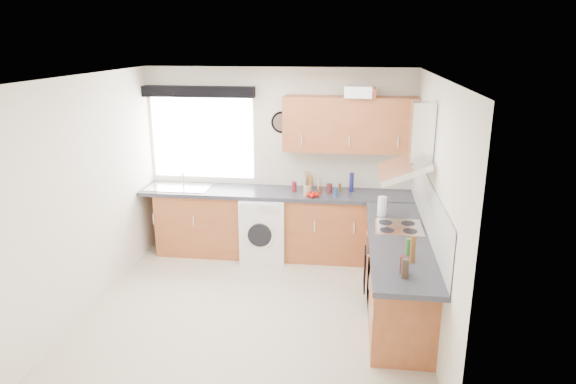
# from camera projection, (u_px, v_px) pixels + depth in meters

# --- Properties ---
(ground_plane) EXTENTS (3.60, 3.60, 0.00)m
(ground_plane) POSITION_uv_depth(u_px,v_px,m) (256.00, 309.00, 5.63)
(ground_plane) COLOR beige
(ceiling) EXTENTS (3.60, 3.60, 0.02)m
(ceiling) POSITION_uv_depth(u_px,v_px,m) (251.00, 77.00, 4.92)
(ceiling) COLOR white
(ceiling) RESTS_ON wall_back
(wall_back) EXTENTS (3.60, 0.02, 2.50)m
(wall_back) POSITION_uv_depth(u_px,v_px,m) (279.00, 161.00, 6.98)
(wall_back) COLOR silver
(wall_back) RESTS_ON ground_plane
(wall_front) EXTENTS (3.60, 0.02, 2.50)m
(wall_front) POSITION_uv_depth(u_px,v_px,m) (204.00, 278.00, 3.56)
(wall_front) COLOR silver
(wall_front) RESTS_ON ground_plane
(wall_left) EXTENTS (0.02, 3.60, 2.50)m
(wall_left) POSITION_uv_depth(u_px,v_px,m) (88.00, 194.00, 5.49)
(wall_left) COLOR silver
(wall_left) RESTS_ON ground_plane
(wall_right) EXTENTS (0.02, 3.60, 2.50)m
(wall_right) POSITION_uv_depth(u_px,v_px,m) (433.00, 208.00, 5.06)
(wall_right) COLOR silver
(wall_right) RESTS_ON ground_plane
(window) EXTENTS (1.40, 0.02, 1.10)m
(window) POSITION_uv_depth(u_px,v_px,m) (203.00, 138.00, 7.02)
(window) COLOR white
(window) RESTS_ON wall_back
(window_blind) EXTENTS (1.50, 0.18, 0.14)m
(window_blind) POSITION_uv_depth(u_px,v_px,m) (198.00, 92.00, 6.75)
(window_blind) COLOR black
(window_blind) RESTS_ON wall_back
(splashback) EXTENTS (0.01, 3.00, 0.54)m
(splashback) POSITION_uv_depth(u_px,v_px,m) (427.00, 205.00, 5.36)
(splashback) COLOR white
(splashback) RESTS_ON wall_right
(base_cab_back) EXTENTS (3.00, 0.58, 0.86)m
(base_cab_back) POSITION_uv_depth(u_px,v_px,m) (269.00, 224.00, 6.96)
(base_cab_back) COLOR brown
(base_cab_back) RESTS_ON ground_plane
(base_cab_corner) EXTENTS (0.60, 0.60, 0.86)m
(base_cab_corner) POSITION_uv_depth(u_px,v_px,m) (388.00, 230.00, 6.75)
(base_cab_corner) COLOR brown
(base_cab_corner) RESTS_ON ground_plane
(base_cab_right) EXTENTS (0.58, 2.10, 0.86)m
(base_cab_right) POSITION_uv_depth(u_px,v_px,m) (397.00, 275.00, 5.47)
(base_cab_right) COLOR brown
(base_cab_right) RESTS_ON ground_plane
(worktop_back) EXTENTS (3.60, 0.62, 0.05)m
(worktop_back) POSITION_uv_depth(u_px,v_px,m) (275.00, 193.00, 6.80)
(worktop_back) COLOR #282931
(worktop_back) RESTS_ON base_cab_back
(worktop_right) EXTENTS (0.62, 2.42, 0.05)m
(worktop_right) POSITION_uv_depth(u_px,v_px,m) (400.00, 241.00, 5.20)
(worktop_right) COLOR #282931
(worktop_right) RESTS_ON base_cab_right
(sink) EXTENTS (0.84, 0.46, 0.10)m
(sink) POSITION_uv_depth(u_px,v_px,m) (178.00, 185.00, 6.95)
(sink) COLOR silver
(sink) RESTS_ON worktop_back
(oven) EXTENTS (0.56, 0.58, 0.85)m
(oven) POSITION_uv_depth(u_px,v_px,m) (395.00, 269.00, 5.62)
(oven) COLOR black
(oven) RESTS_ON ground_plane
(hob_plate) EXTENTS (0.52, 0.52, 0.01)m
(hob_plate) POSITION_uv_depth(u_px,v_px,m) (398.00, 227.00, 5.47)
(hob_plate) COLOR silver
(hob_plate) RESTS_ON worktop_right
(extractor_hood) EXTENTS (0.52, 0.78, 0.66)m
(extractor_hood) POSITION_uv_depth(u_px,v_px,m) (413.00, 149.00, 5.22)
(extractor_hood) COLOR silver
(extractor_hood) RESTS_ON wall_right
(upper_cabinets) EXTENTS (1.70, 0.35, 0.70)m
(upper_cabinets) POSITION_uv_depth(u_px,v_px,m) (350.00, 124.00, 6.55)
(upper_cabinets) COLOR brown
(upper_cabinets) RESTS_ON wall_back
(washing_machine) EXTENTS (0.62, 0.60, 0.85)m
(washing_machine) POSITION_uv_depth(u_px,v_px,m) (264.00, 227.00, 6.86)
(washing_machine) COLOR white
(washing_machine) RESTS_ON ground_plane
(wall_clock) EXTENTS (0.29, 0.04, 0.29)m
(wall_clock) POSITION_uv_depth(u_px,v_px,m) (282.00, 122.00, 6.81)
(wall_clock) COLOR black
(wall_clock) RESTS_ON wall_back
(casserole) EXTENTS (0.36, 0.28, 0.14)m
(casserole) POSITION_uv_depth(u_px,v_px,m) (359.00, 92.00, 6.31)
(casserole) COLOR white
(casserole) RESTS_ON upper_cabinets
(storage_box) EXTENTS (0.27, 0.22, 0.12)m
(storage_box) POSITION_uv_depth(u_px,v_px,m) (365.00, 93.00, 6.31)
(storage_box) COLOR #993D29
(storage_box) RESTS_ON upper_cabinets
(utensil_pot) EXTENTS (0.11, 0.11, 0.13)m
(utensil_pot) POSITION_uv_depth(u_px,v_px,m) (307.00, 191.00, 6.58)
(utensil_pot) COLOR gray
(utensil_pot) RESTS_ON worktop_back
(kitchen_roll) EXTENTS (0.11, 0.11, 0.22)m
(kitchen_roll) POSITION_uv_depth(u_px,v_px,m) (382.00, 206.00, 5.83)
(kitchen_roll) COLOR white
(kitchen_roll) RESTS_ON worktop_right
(tomato_cluster) EXTENTS (0.18, 0.18, 0.07)m
(tomato_cluster) POSITION_uv_depth(u_px,v_px,m) (313.00, 195.00, 6.54)
(tomato_cluster) COLOR #BE1207
(tomato_cluster) RESTS_ON worktop_back
(jar_0) EXTENTS (0.07, 0.07, 0.13)m
(jar_0) POSITION_uv_depth(u_px,v_px,m) (294.00, 187.00, 6.77)
(jar_0) COLOR maroon
(jar_0) RESTS_ON worktop_back
(jar_1) EXTENTS (0.06, 0.06, 0.25)m
(jar_1) POSITION_uv_depth(u_px,v_px,m) (352.00, 182.00, 6.75)
(jar_1) COLOR navy
(jar_1) RESTS_ON worktop_back
(jar_2) EXTENTS (0.05, 0.05, 0.14)m
(jar_2) POSITION_uv_depth(u_px,v_px,m) (319.00, 184.00, 6.89)
(jar_2) COLOR beige
(jar_2) RESTS_ON worktop_back
(jar_3) EXTENTS (0.04, 0.04, 0.11)m
(jar_3) POSITION_uv_depth(u_px,v_px,m) (336.00, 192.00, 6.57)
(jar_3) COLOR navy
(jar_3) RESTS_ON worktop_back
(jar_4) EXTENTS (0.04, 0.04, 0.10)m
(jar_4) POSITION_uv_depth(u_px,v_px,m) (340.00, 188.00, 6.77)
(jar_4) COLOR brown
(jar_4) RESTS_ON worktop_back
(jar_5) EXTENTS (0.04, 0.04, 0.10)m
(jar_5) POSITION_uv_depth(u_px,v_px,m) (320.00, 190.00, 6.66)
(jar_5) COLOR maroon
(jar_5) RESTS_ON worktop_back
(jar_6) EXTENTS (0.07, 0.07, 0.18)m
(jar_6) POSITION_uv_depth(u_px,v_px,m) (310.00, 182.00, 6.89)
(jar_6) COLOR olive
(jar_6) RESTS_ON worktop_back
(jar_7) EXTENTS (0.07, 0.07, 0.12)m
(jar_7) POSITION_uv_depth(u_px,v_px,m) (329.00, 188.00, 6.71)
(jar_7) COLOR #4C1C1B
(jar_7) RESTS_ON worktop_back
(bottle_0) EXTENTS (0.06, 0.06, 0.16)m
(bottle_0) POSITION_uv_depth(u_px,v_px,m) (403.00, 265.00, 4.39)
(bottle_0) COLOR #3F1619
(bottle_0) RESTS_ON worktop_right
(bottle_1) EXTENTS (0.07, 0.07, 0.17)m
(bottle_1) POSITION_uv_depth(u_px,v_px,m) (405.00, 268.00, 4.31)
(bottle_1) COLOR #35281D
(bottle_1) RESTS_ON worktop_right
(bottle_2) EXTENTS (0.05, 0.05, 0.16)m
(bottle_2) POSITION_uv_depth(u_px,v_px,m) (409.00, 247.00, 4.77)
(bottle_2) COLOR #2A5B20
(bottle_2) RESTS_ON worktop_right
(bottle_3) EXTENTS (0.05, 0.05, 0.26)m
(bottle_3) POSITION_uv_depth(u_px,v_px,m) (413.00, 249.00, 4.59)
(bottle_3) COLOR brown
(bottle_3) RESTS_ON worktop_right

